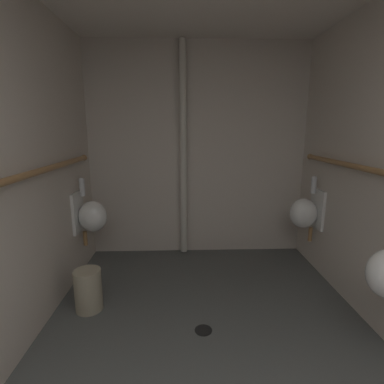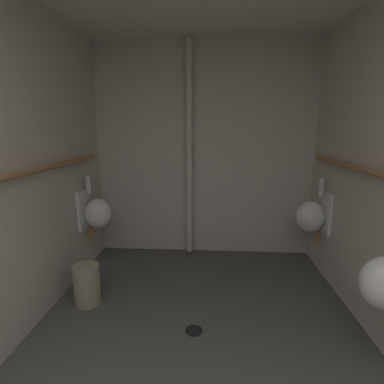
{
  "view_description": "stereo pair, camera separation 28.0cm",
  "coord_description": "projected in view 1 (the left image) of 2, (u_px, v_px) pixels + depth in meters",
  "views": [
    {
      "loc": [
        -0.2,
        0.16,
        1.58
      ],
      "look_at": [
        -0.1,
        2.99,
        0.96
      ],
      "focal_mm": 27.45,
      "sensor_mm": 36.0,
      "label": 1
    },
    {
      "loc": [
        0.08,
        0.16,
        1.58
      ],
      "look_at": [
        -0.1,
        2.99,
        0.96
      ],
      "focal_mm": 27.45,
      "sensor_mm": 36.0,
      "label": 2
    }
  ],
  "objects": [
    {
      "name": "standpipe_back_wall",
      "position": [
        183.0,
        153.0,
        3.54
      ],
      "size": [
        0.08,
        0.08,
        2.54
      ],
      "primitive_type": "cylinder",
      "color": "beige",
      "rests_on": "ground"
    },
    {
      "name": "supply_pipe_left",
      "position": [
        0.0,
        183.0,
        1.73
      ],
      "size": [
        0.06,
        3.14,
        0.06
      ],
      "color": "#9E7042"
    },
    {
      "name": "urinal_left_mid",
      "position": [
        91.0,
        215.0,
        3.17
      ],
      "size": [
        0.32,
        0.3,
        0.76
      ],
      "color": "white"
    },
    {
      "name": "waste_bin",
      "position": [
        88.0,
        290.0,
        2.58
      ],
      "size": [
        0.24,
        0.24,
        0.37
      ],
      "primitive_type": "cylinder",
      "color": "#9E937A",
      "rests_on": "ground"
    },
    {
      "name": "wall_back",
      "position": [
        197.0,
        152.0,
        3.65
      ],
      "size": [
        2.79,
        0.06,
        2.59
      ],
      "primitive_type": "cube",
      "color": "beige",
      "rests_on": "ground"
    },
    {
      "name": "floor_drain",
      "position": [
        203.0,
        330.0,
        2.34
      ],
      "size": [
        0.14,
        0.14,
        0.01
      ],
      "primitive_type": "cylinder",
      "color": "black",
      "rests_on": "ground"
    },
    {
      "name": "urinal_right_far",
      "position": [
        305.0,
        212.0,
        3.29
      ],
      "size": [
        0.32,
        0.3,
        0.76
      ],
      "color": "white"
    },
    {
      "name": "floor",
      "position": [
        211.0,
        365.0,
        2.05
      ],
      "size": [
        2.79,
        3.92,
        0.08
      ],
      "primitive_type": "cube",
      "color": "#4C4F4C",
      "rests_on": "ground"
    }
  ]
}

